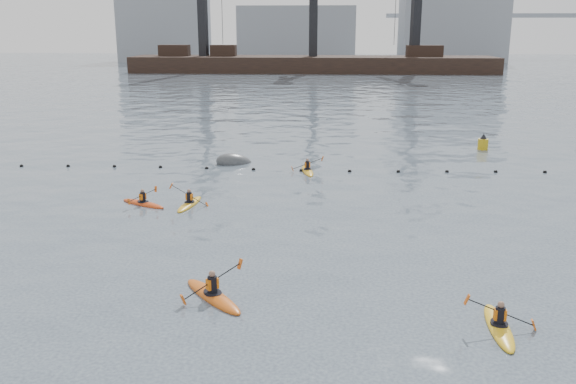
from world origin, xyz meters
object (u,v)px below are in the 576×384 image
mooring_buoy (234,163)px  nav_buoy (483,144)px  kayaker_0 (213,295)px  kayaker_3 (190,203)px  kayaker_5 (307,170)px  kayaker_2 (143,203)px  kayaker_1 (499,326)px

mooring_buoy → nav_buoy: size_ratio=1.85×
kayaker_0 → nav_buoy: bearing=20.6°
nav_buoy → kayaker_3: bearing=-139.7°
mooring_buoy → kayaker_3: bearing=-94.8°
kayaker_0 → kayaker_5: bearing=42.6°
kayaker_0 → kayaker_2: bearing=77.8°
kayaker_0 → kayaker_2: 11.98m
mooring_buoy → nav_buoy: bearing=17.9°
kayaker_1 → kayaker_5: (-6.24, 20.04, -0.00)m
mooring_buoy → nav_buoy: nav_buoy is taller
mooring_buoy → nav_buoy: 18.39m
kayaker_0 → kayaker_3: size_ratio=1.01×
kayaker_1 → nav_buoy: nav_buoy is taller
nav_buoy → kayaker_5: bearing=-148.1°
kayaker_0 → kayaker_1: (8.85, -1.63, -0.01)m
kayaker_3 → kayaker_1: bearing=-37.0°
kayaker_3 → mooring_buoy: 9.94m
kayaker_0 → mooring_buoy: 20.75m
kayaker_1 → nav_buoy: size_ratio=2.32×
kayaker_2 → kayaker_5: size_ratio=0.92×
kayaker_5 → kayaker_2: bearing=-146.1°
kayaker_2 → kayaker_0: bearing=-122.4°
kayaker_3 → kayaker_5: 9.59m
kayaker_2 → kayaker_3: (2.36, 0.06, 0.00)m
kayaker_3 → nav_buoy: bearing=49.2°
kayaker_3 → mooring_buoy: bearing=94.1°
kayaker_3 → kayaker_5: kayaker_3 is taller
kayaker_0 → mooring_buoy: kayaker_0 is taller
kayaker_1 → kayaker_3: (-11.96, 12.34, -0.00)m
kayaker_2 → kayaker_5: kayaker_5 is taller
kayaker_5 → mooring_buoy: 5.36m
kayaker_5 → kayaker_3: bearing=-136.6°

